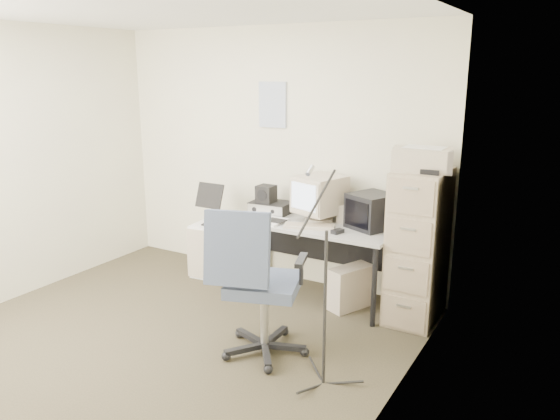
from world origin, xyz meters
The scene contains 22 objects.
floor centered at (0.00, 0.00, -0.01)m, with size 3.60×3.60×0.01m, color #342F22.
ceiling centered at (0.00, 0.00, 2.50)m, with size 3.60×3.60×0.01m, color white.
wall_back centered at (0.00, 1.80, 1.25)m, with size 3.60×0.02×2.50m, color beige.
wall_right centered at (1.80, 0.00, 1.25)m, with size 0.02×3.60×2.50m, color beige.
wall_calendar centered at (-0.02, 1.79, 1.75)m, with size 0.30×0.02×0.44m, color white.
filing_cabinet centered at (1.58, 1.48, 0.65)m, with size 0.40×0.60×1.30m, color #BAAB8C.
printer centered at (1.58, 1.44, 1.39)m, with size 0.47×0.32×0.18m, color beige.
desk centered at (0.63, 1.45, 0.36)m, with size 1.50×0.70×0.73m, color #B7B7B0.
crt_monitor centered at (0.63, 1.53, 0.94)m, with size 0.38×0.40×0.42m, color beige.
crt_tv centered at (1.13, 1.55, 0.88)m, with size 0.34×0.36×0.31m, color black.
desk_speaker centered at (0.86, 1.56, 0.81)m, with size 0.09×0.09×0.17m, color #BEB098.
keyboard centered at (0.66, 1.28, 0.74)m, with size 0.44×0.16×0.02m, color beige.
mouse centered at (0.95, 1.25, 0.75)m, with size 0.06×0.11×0.03m, color black.
radio_receiver centered at (0.10, 1.55, 0.78)m, with size 0.38×0.27×0.11m, color black.
radio_speaker centered at (0.06, 1.52, 0.92)m, with size 0.16×0.15×0.16m, color black.
papers centered at (0.29, 1.26, 0.74)m, with size 0.20×0.27×0.02m, color white.
pc_tower centered at (1.02, 1.40, 0.19)m, with size 0.18×0.41×0.39m, color beige.
office_chair centered at (0.77, 0.33, 0.57)m, with size 0.66×0.66×1.15m, color slate.
side_cart centered at (-0.50, 1.44, 0.28)m, with size 0.45×0.36×0.55m, color white.
music_stand centered at (-0.51, 1.40, 0.78)m, with size 0.30×0.16×0.44m, color black.
headphones centered at (-0.37, 1.34, 0.60)m, with size 0.16×0.16×0.03m, color black.
mic_stand centered at (1.34, 0.18, 0.71)m, with size 0.02×0.02×1.43m, color black.
Camera 1 is at (2.76, -2.85, 2.09)m, focal length 35.00 mm.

